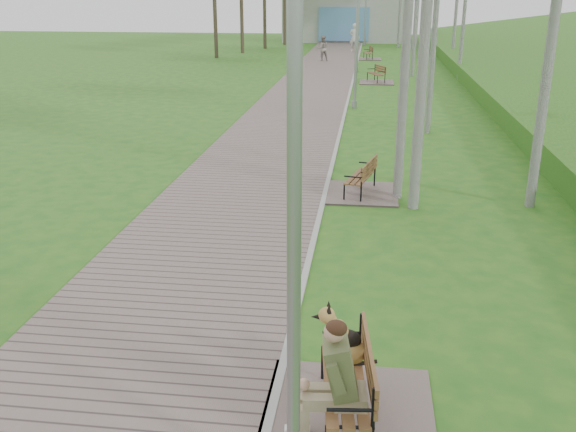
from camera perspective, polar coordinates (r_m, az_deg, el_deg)
name	(u,v)px	position (r m, az deg, el deg)	size (l,w,h in m)	color
walkway	(307,95)	(27.04, 1.66, 10.68)	(3.50, 67.00, 0.04)	#74625E
kerb	(349,96)	(26.92, 5.44, 10.58)	(0.10, 67.00, 0.05)	#999993
building_north	(345,16)	(56.15, 5.11, 17.26)	(10.00, 5.20, 4.00)	#9E9E99
bench_main	(340,387)	(6.68, 4.63, -14.88)	(1.77, 1.96, 1.54)	#74625E
bench_second	(360,187)	(13.92, 6.42, 2.62)	(1.54, 1.71, 0.94)	#74625E
bench_third	(376,79)	(31.17, 7.83, 11.99)	(1.59, 1.77, 0.98)	#74625E
bench_far	(368,56)	(41.66, 7.14, 13.90)	(1.56, 1.73, 0.96)	#74625E
lamp_post_near	(294,257)	(4.91, 0.54, -3.63)	(0.19, 0.19, 4.86)	gray
lamp_post_second	(356,47)	(23.98, 6.10, 14.71)	(0.18, 0.18, 4.73)	gray
lamp_post_third	(358,31)	(35.14, 6.23, 16.01)	(0.17, 0.17, 4.44)	gray
lamp_post_far	(366,11)	(51.42, 6.91, 17.63)	(0.21, 0.21, 5.49)	gray
pedestrian_near	(354,38)	(46.29, 5.93, 15.48)	(0.71, 0.46, 1.93)	silver
pedestrian_far	(322,49)	(40.21, 3.08, 14.64)	(0.73, 0.57, 1.51)	gray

